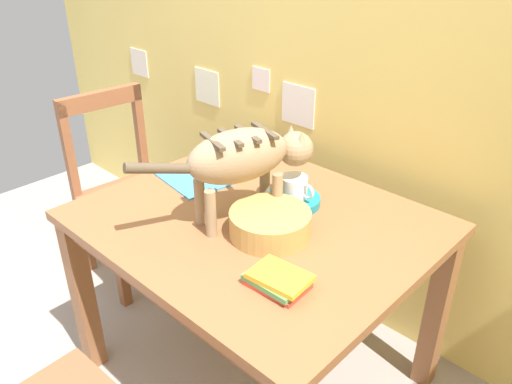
# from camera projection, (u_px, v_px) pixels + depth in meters

# --- Properties ---
(wall_rear) EXTENTS (4.42, 0.11, 2.50)m
(wall_rear) POSITION_uv_depth(u_px,v_px,m) (357.00, 31.00, 1.94)
(wall_rear) COLOR #F1D46D
(wall_rear) RESTS_ON ground_plane
(dining_table) EXTENTS (1.13, 0.95, 0.73)m
(dining_table) POSITION_uv_depth(u_px,v_px,m) (256.00, 240.00, 1.77)
(dining_table) COLOR #925D39
(dining_table) RESTS_ON ground_plane
(cat) EXTENTS (0.26, 0.62, 0.32)m
(cat) POSITION_uv_depth(u_px,v_px,m) (246.00, 157.00, 1.63)
(cat) COLOR #9B8061
(cat) RESTS_ON dining_table
(saucer_bowl) EXTENTS (0.19, 0.19, 0.03)m
(saucer_bowl) POSITION_uv_depth(u_px,v_px,m) (294.00, 200.00, 1.81)
(saucer_bowl) COLOR teal
(saucer_bowl) RESTS_ON dining_table
(coffee_mug) EXTENTS (0.14, 0.09, 0.08)m
(coffee_mug) POSITION_uv_depth(u_px,v_px,m) (295.00, 187.00, 1.78)
(coffee_mug) COLOR white
(coffee_mug) RESTS_ON saucer_bowl
(magazine) EXTENTS (0.30, 0.25, 0.01)m
(magazine) POSITION_uv_depth(u_px,v_px,m) (195.00, 178.00, 1.99)
(magazine) COLOR #3F8FCE
(magazine) RESTS_ON dining_table
(book_stack) EXTENTS (0.18, 0.13, 0.05)m
(book_stack) POSITION_uv_depth(u_px,v_px,m) (278.00, 280.00, 1.40)
(book_stack) COLOR #D63F30
(book_stack) RESTS_ON dining_table
(wicker_basket) EXTENTS (0.26, 0.26, 0.08)m
(wicker_basket) POSITION_uv_depth(u_px,v_px,m) (270.00, 223.00, 1.62)
(wicker_basket) COLOR tan
(wicker_basket) RESTS_ON dining_table
(wooden_chair_far) EXTENTS (0.45, 0.45, 0.92)m
(wooden_chair_far) POSITION_uv_depth(u_px,v_px,m) (127.00, 192.00, 2.49)
(wooden_chair_far) COLOR brown
(wooden_chair_far) RESTS_ON ground_plane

